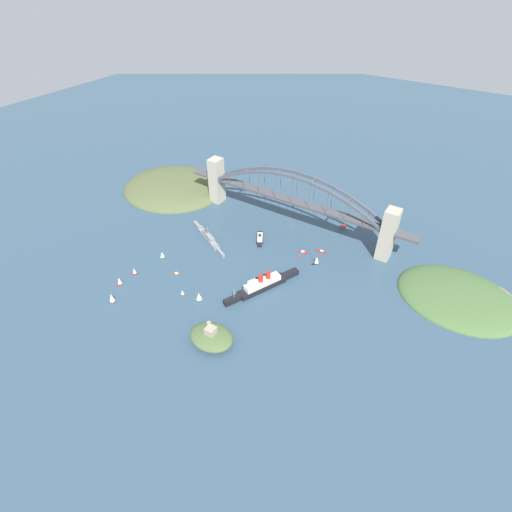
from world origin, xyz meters
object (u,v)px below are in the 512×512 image
Objects in this scene: seaplane_taxiing_near_bridge at (343,227)px; small_boat_1 at (119,281)px; harbor_ferry_steamer at (260,238)px; small_boat_6 at (321,251)px; ocean_liner at (263,285)px; naval_cruiser at (208,237)px; small_boat_4 at (199,296)px; harbor_arch_bridge at (294,203)px; fort_island_mid_harbor at (211,337)px; small_boat_8 at (303,252)px; small_boat_7 at (317,260)px; channel_marker_buoy at (299,256)px; small_boat_5 at (182,292)px; small_boat_9 at (112,298)px; small_boat_0 at (134,271)px; small_boat_3 at (162,255)px; small_boat_2 at (176,274)px.

small_boat_1 reaches higher than seaplane_taxiing_near_bridge.
small_boat_6 is at bearing -166.35° from harbor_ferry_steamer.
naval_cruiser is at bearing -20.89° from ocean_liner.
ocean_liner reaches higher than small_boat_1.
ocean_liner is at bearing -132.80° from small_boat_4.
harbor_arch_bridge reaches higher than fort_island_mid_harbor.
fort_island_mid_harbor is 148.73m from small_boat_8.
seaplane_taxiing_near_bridge is 75.61m from small_boat_7.
small_boat_4 is at bearing 47.20° from ocean_liner.
small_boat_7 reaches higher than small_boat_1.
channel_marker_buoy is (19.89, -0.05, -3.50)m from small_boat_7.
fort_island_mid_harbor is (-91.17, 112.85, 2.26)m from naval_cruiser.
small_boat_9 reaches higher than small_boat_5.
small_boat_8 is (18.01, 65.93, -1.45)m from seaplane_taxiing_near_bridge.
small_boat_5 is at bearing 60.74° from small_boat_8.
fort_island_mid_harbor is 6.38× the size of small_boat_5.
small_boat_7 is at bearing 91.51° from seaplane_taxiing_near_bridge.
ocean_liner is (-26.85, 109.84, -26.64)m from harbor_arch_bridge.
small_boat_7 reaches higher than small_boat_6.
small_boat_5 is at bearing 38.84° from ocean_liner.
harbor_arch_bridge reaches higher than seaplane_taxiing_near_bridge.
channel_marker_buoy is (-34.30, 48.16, -30.53)m from harbor_arch_bridge.
seaplane_taxiing_near_bridge reaches higher than small_boat_6.
small_boat_0 is at bearing -92.39° from small_boat_1.
ocean_liner reaches higher than small_boat_7.
small_boat_3 is 77.97m from small_boat_4.
harbor_ferry_steamer is 2.65× the size of small_boat_2.
small_boat_5 reaches higher than small_boat_2.
seaplane_taxiing_near_bridge is 1.50× the size of small_boat_0.
small_boat_5 is (17.75, 2.86, -1.98)m from small_boat_4.
small_boat_7 is (-111.38, -90.39, 3.81)m from small_boat_2.
small_boat_9 is (105.58, 12.49, -0.35)m from fort_island_mid_harbor.
small_boat_6 is 4.39× the size of channel_marker_buoy.
small_boat_4 reaches higher than small_boat_6.
small_boat_6 is at bearing -105.76° from ocean_liner.
small_boat_9 reaches higher than seaplane_taxiing_near_bridge.
naval_cruiser is at bearing -104.46° from small_boat_1.
harbor_arch_bridge is 116.17m from ocean_liner.
ocean_liner is at bearing -157.24° from small_boat_0.
fort_island_mid_harbor is 3.72× the size of small_boat_4.
harbor_ferry_steamer is 2.23× the size of small_boat_6.
seaplane_taxiing_near_bridge is 1.38× the size of small_boat_3.
ocean_liner is 100.32m from naval_cruiser.
seaplane_taxiing_near_bridge is (-69.61, -71.05, -0.10)m from harbor_ferry_steamer.
channel_marker_buoy is at bearing -0.14° from small_boat_7.
ocean_liner is 9.59× the size of small_boat_3.
small_boat_7 reaches higher than small_boat_5.
small_boat_9 is at bearing 94.66° from small_boat_3.
naval_cruiser is 6.97× the size of small_boat_7.
small_boat_7 is 203.01m from small_boat_9.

